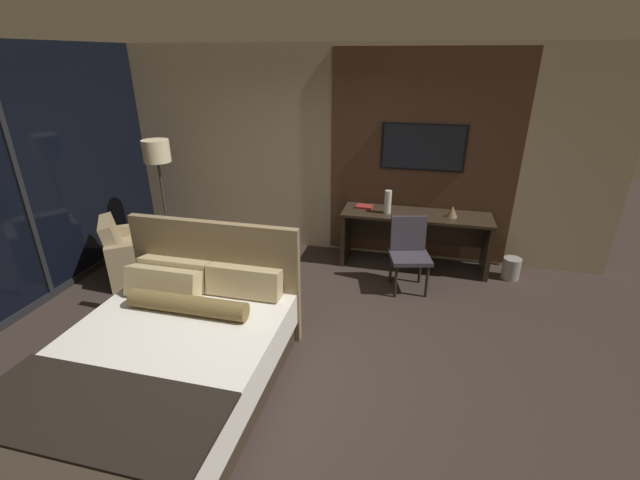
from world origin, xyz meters
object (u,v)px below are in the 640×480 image
at_px(floor_lamp, 158,161).
at_px(vase_tall, 388,202).
at_px(desk_chair, 409,248).
at_px(book, 364,207).
at_px(armchair_by_window, 139,256).
at_px(desk, 415,229).
at_px(tv, 423,147).
at_px(bed, 167,360).
at_px(waste_bin, 511,268).
at_px(vase_short, 452,211).

relative_size(floor_lamp, vase_tall, 5.50).
relative_size(desk_chair, book, 3.82).
xyz_separation_m(armchair_by_window, floor_lamp, (0.12, 0.53, 1.11)).
distance_m(desk, tv, 1.07).
bearing_deg(book, bed, -112.03).
bearing_deg(tv, floor_lamp, -165.53).
bearing_deg(armchair_by_window, waste_bin, -114.14).
distance_m(bed, vase_short, 3.74).
xyz_separation_m(tv, vase_tall, (-0.37, -0.34, -0.66)).
distance_m(bed, book, 3.23).
bearing_deg(vase_tall, desk_chair, -57.96).
bearing_deg(desk, tv, 90.00).
relative_size(desk, armchair_by_window, 1.76).
relative_size(bed, vase_short, 14.85).
bearing_deg(desk, vase_short, -7.59).
bearing_deg(tv, desk, -90.00).
relative_size(desk, tv, 1.79).
xyz_separation_m(floor_lamp, vase_short, (3.73, 0.56, -0.57)).
height_order(tv, floor_lamp, tv).
bearing_deg(book, desk, -2.39).
height_order(floor_lamp, waste_bin, floor_lamp).
bearing_deg(floor_lamp, bed, -58.86).
height_order(desk_chair, book, desk_chair).
height_order(vase_short, book, vase_short).
height_order(bed, armchair_by_window, bed).
relative_size(desk, desk_chair, 2.16).
distance_m(tv, armchair_by_window, 3.90).
distance_m(tv, vase_short, 0.90).
distance_m(bed, desk_chair, 2.97).
bearing_deg(desk, vase_tall, -163.90).
bearing_deg(vase_short, desk, 172.41).
height_order(desk, vase_short, vase_short).
distance_m(vase_tall, book, 0.38).
distance_m(vase_short, book, 1.14).
height_order(bed, desk, bed).
bearing_deg(book, waste_bin, -3.95).
bearing_deg(vase_short, bed, -129.03).
bearing_deg(floor_lamp, vase_tall, 9.99).
bearing_deg(waste_bin, tv, 165.02).
distance_m(bed, desk, 3.50).
bearing_deg(tv, vase_short, -33.19).
relative_size(desk_chair, vase_short, 6.12).
height_order(tv, book, tv).
relative_size(tv, book, 4.61).
relative_size(bed, tv, 2.01).
relative_size(desk_chair, waste_bin, 3.16).
bearing_deg(floor_lamp, desk, 10.70).
bearing_deg(book, tv, 15.94).
distance_m(armchair_by_window, vase_tall, 3.28).
bearing_deg(vase_tall, tv, 41.94).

